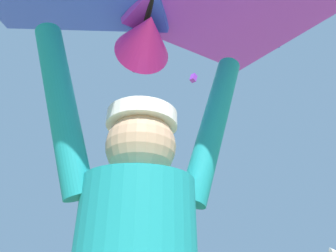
{
  "coord_description": "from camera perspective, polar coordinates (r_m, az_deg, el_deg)",
  "views": [
    {
      "loc": [
        -0.13,
        -1.17,
        1.14
      ],
      "look_at": [
        -0.25,
        2.57,
        3.05
      ],
      "focal_mm": 29.56,
      "sensor_mm": 36.0,
      "label": 1
    }
  ],
  "objects": [
    {
      "name": "distant_kite_orange_low_left",
      "position": [
        21.69,
        -5.1,
        -13.07
      ],
      "size": [
        1.66,
        1.81,
        2.94
      ],
      "color": "orange"
    },
    {
      "name": "distant_kite_purple_high_left",
      "position": [
        30.19,
        5.27,
        9.84
      ],
      "size": [
        0.93,
        0.87,
        1.0
      ],
      "color": "purple"
    },
    {
      "name": "distant_kite_black_mid_left",
      "position": [
        39.69,
        -1.34,
        -0.82
      ],
      "size": [
        0.62,
        0.86,
        1.1
      ],
      "color": "black"
    },
    {
      "name": "distant_kite_white_far_center",
      "position": [
        28.87,
        9.68,
        19.18
      ],
      "size": [
        0.59,
        0.61,
        0.22
      ],
      "color": "white"
    },
    {
      "name": "distant_kite_blue_overhead_distant",
      "position": [
        26.88,
        21.09,
        15.39
      ],
      "size": [
        1.11,
        1.07,
        0.45
      ],
      "color": "blue"
    },
    {
      "name": "distant_kite_magenta_low_right",
      "position": [
        13.37,
        7.81,
        -5.82
      ],
      "size": [
        0.85,
        0.8,
        0.47
      ],
      "color": "#DB2393"
    }
  ]
}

